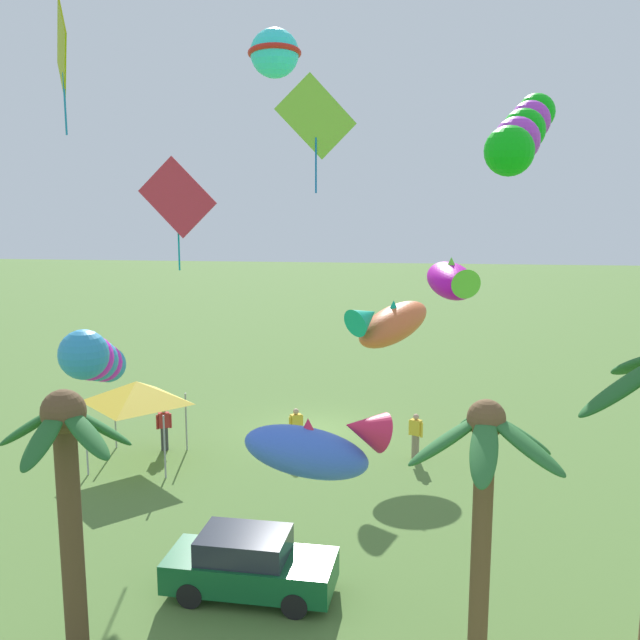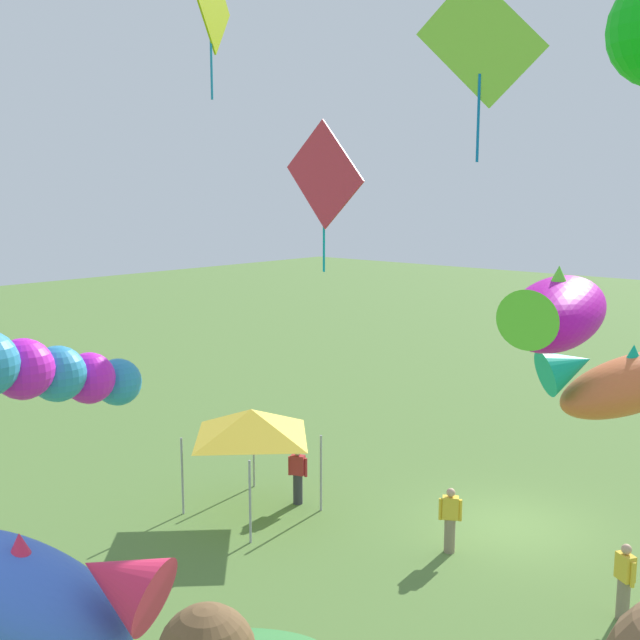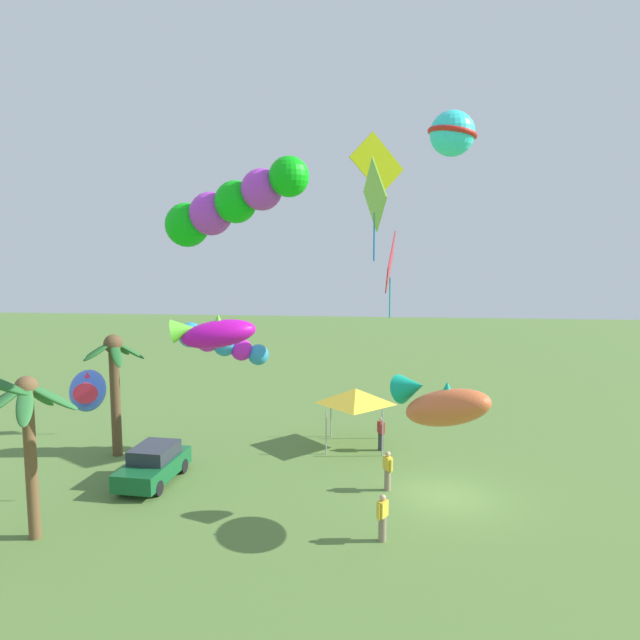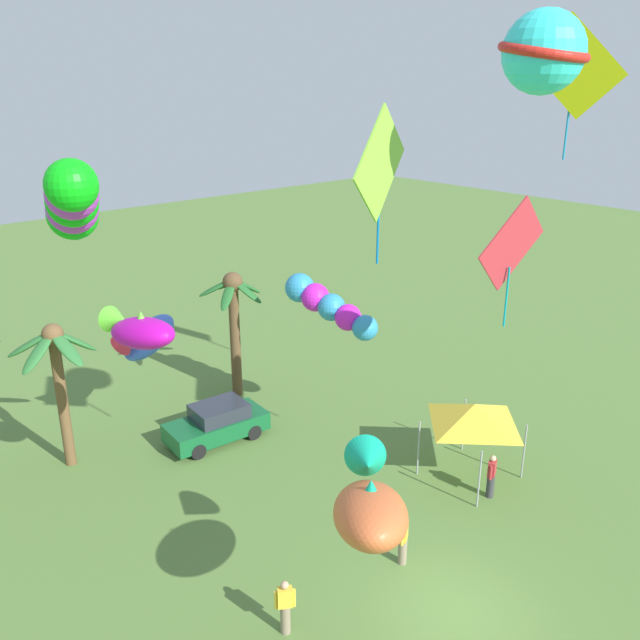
{
  "view_description": "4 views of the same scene",
  "coord_description": "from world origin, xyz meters",
  "px_view_note": "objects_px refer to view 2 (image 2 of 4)",
  "views": [
    {
      "loc": [
        -2.88,
        28.1,
        9.56
      ],
      "look_at": [
        -0.67,
        5.16,
        5.31
      ],
      "focal_mm": 43.21,
      "sensor_mm": 36.0,
      "label": 1
    },
    {
      "loc": [
        -8.76,
        17.34,
        8.47
      ],
      "look_at": [
        1.22,
        6.09,
        5.99
      ],
      "focal_mm": 43.64,
      "sensor_mm": 36.0,
      "label": 2
    },
    {
      "loc": [
        -22.51,
        2.68,
        9.6
      ],
      "look_at": [
        0.98,
        5.04,
        6.72
      ],
      "focal_mm": 33.68,
      "sensor_mm": 36.0,
      "label": 3
    },
    {
      "loc": [
        -11.99,
        -8.19,
        13.43
      ],
      "look_at": [
        -0.08,
        5.32,
        6.89
      ],
      "focal_mm": 37.75,
      "sensor_mm": 36.0,
      "label": 4
    }
  ],
  "objects_px": {
    "spectator_1": "(298,475)",
    "kite_tube_7": "(49,373)",
    "kite_fish_0": "(623,380)",
    "kite_diamond_3": "(324,176)",
    "spectator_2": "(450,519)",
    "festival_tent": "(251,423)",
    "kite_fish_8": "(554,311)",
    "kite_diamond_4": "(481,43)",
    "kite_fish_6": "(36,591)",
    "spectator_0": "(624,581)"
  },
  "relations": [
    {
      "from": "kite_fish_8",
      "to": "spectator_0",
      "type": "bearing_deg",
      "value": -82.69
    },
    {
      "from": "kite_diamond_3",
      "to": "kite_tube_7",
      "type": "bearing_deg",
      "value": 90.04
    },
    {
      "from": "kite_tube_7",
      "to": "kite_fish_8",
      "type": "height_order",
      "value": "kite_fish_8"
    },
    {
      "from": "festival_tent",
      "to": "kite_fish_0",
      "type": "height_order",
      "value": "kite_fish_0"
    },
    {
      "from": "spectator_1",
      "to": "spectator_2",
      "type": "bearing_deg",
      "value": -176.77
    },
    {
      "from": "kite_diamond_3",
      "to": "kite_tube_7",
      "type": "relative_size",
      "value": 0.94
    },
    {
      "from": "kite_diamond_3",
      "to": "kite_fish_6",
      "type": "relative_size",
      "value": 1.18
    },
    {
      "from": "festival_tent",
      "to": "kite_diamond_4",
      "type": "bearing_deg",
      "value": -171.69
    },
    {
      "from": "spectator_0",
      "to": "kite_diamond_3",
      "type": "xyz_separation_m",
      "value": [
        8.22,
        -0.27,
        8.06
      ]
    },
    {
      "from": "spectator_0",
      "to": "kite_diamond_4",
      "type": "height_order",
      "value": "kite_diamond_4"
    },
    {
      "from": "festival_tent",
      "to": "kite_tube_7",
      "type": "distance_m",
      "value": 6.92
    },
    {
      "from": "kite_fish_6",
      "to": "spectator_0",
      "type": "bearing_deg",
      "value": -101.81
    },
    {
      "from": "spectator_2",
      "to": "festival_tent",
      "type": "relative_size",
      "value": 0.56
    },
    {
      "from": "spectator_0",
      "to": "kite_tube_7",
      "type": "xyz_separation_m",
      "value": [
        8.22,
        7.56,
        4.31
      ]
    },
    {
      "from": "kite_fish_0",
      "to": "kite_diamond_3",
      "type": "bearing_deg",
      "value": 12.71
    },
    {
      "from": "kite_diamond_3",
      "to": "spectator_0",
      "type": "bearing_deg",
      "value": 178.09
    },
    {
      "from": "spectator_0",
      "to": "kite_fish_8",
      "type": "xyz_separation_m",
      "value": [
        -0.68,
        5.33,
        6.12
      ]
    },
    {
      "from": "kite_diamond_3",
      "to": "kite_fish_6",
      "type": "bearing_deg",
      "value": 117.45
    },
    {
      "from": "spectator_1",
      "to": "kite_fish_0",
      "type": "xyz_separation_m",
      "value": [
        -7.91,
        -1.96,
        3.6
      ]
    },
    {
      "from": "spectator_0",
      "to": "kite_fish_6",
      "type": "xyz_separation_m",
      "value": [
        2.32,
        11.09,
        3.47
      ]
    },
    {
      "from": "kite_fish_0",
      "to": "festival_tent",
      "type": "bearing_deg",
      "value": 20.74
    },
    {
      "from": "spectator_2",
      "to": "kite_fish_6",
      "type": "height_order",
      "value": "kite_fish_6"
    },
    {
      "from": "kite_fish_0",
      "to": "kite_fish_8",
      "type": "height_order",
      "value": "kite_fish_8"
    },
    {
      "from": "kite_fish_0",
      "to": "spectator_2",
      "type": "bearing_deg",
      "value": 27.75
    },
    {
      "from": "kite_diamond_3",
      "to": "kite_fish_6",
      "type": "xyz_separation_m",
      "value": [
        -5.9,
        11.37,
        -4.6
      ]
    },
    {
      "from": "spectator_1",
      "to": "kite_fish_8",
      "type": "distance_m",
      "value": 12.53
    },
    {
      "from": "kite_diamond_4",
      "to": "kite_fish_0",
      "type": "bearing_deg",
      "value": -136.44
    },
    {
      "from": "kite_diamond_3",
      "to": "kite_fish_8",
      "type": "xyz_separation_m",
      "value": [
        -8.91,
        5.6,
        -1.94
      ]
    },
    {
      "from": "kite_fish_6",
      "to": "kite_tube_7",
      "type": "xyz_separation_m",
      "value": [
        5.9,
        -3.53,
        0.84
      ]
    },
    {
      "from": "spectator_1",
      "to": "kite_tube_7",
      "type": "height_order",
      "value": "kite_tube_7"
    },
    {
      "from": "spectator_0",
      "to": "kite_diamond_4",
      "type": "bearing_deg",
      "value": 6.8
    },
    {
      "from": "kite_diamond_3",
      "to": "kite_diamond_4",
      "type": "distance_m",
      "value": 5.5
    },
    {
      "from": "spectator_2",
      "to": "kite_fish_6",
      "type": "xyz_separation_m",
      "value": [
        -1.87,
        11.31,
        3.47
      ]
    },
    {
      "from": "spectator_1",
      "to": "kite_diamond_3",
      "type": "relative_size",
      "value": 0.41
    },
    {
      "from": "kite_fish_0",
      "to": "kite_tube_7",
      "type": "bearing_deg",
      "value": 52.6
    },
    {
      "from": "kite_diamond_4",
      "to": "kite_fish_6",
      "type": "height_order",
      "value": "kite_diamond_4"
    },
    {
      "from": "kite_diamond_4",
      "to": "kite_tube_7",
      "type": "distance_m",
      "value": 10.69
    },
    {
      "from": "kite_diamond_4",
      "to": "kite_fish_8",
      "type": "distance_m",
      "value": 7.84
    },
    {
      "from": "kite_fish_0",
      "to": "kite_fish_6",
      "type": "bearing_deg",
      "value": 84.11
    },
    {
      "from": "kite_fish_8",
      "to": "kite_tube_7",
      "type": "bearing_deg",
      "value": 14.08
    },
    {
      "from": "spectator_1",
      "to": "kite_diamond_3",
      "type": "height_order",
      "value": "kite_diamond_3"
    },
    {
      "from": "kite_diamond_3",
      "to": "spectator_2",
      "type": "bearing_deg",
      "value": 179.21
    },
    {
      "from": "kite_diamond_4",
      "to": "kite_fish_6",
      "type": "xyz_separation_m",
      "value": [
        -1.09,
        10.69,
        -7.17
      ]
    },
    {
      "from": "kite_fish_0",
      "to": "kite_tube_7",
      "type": "distance_m",
      "value": 11.94
    },
    {
      "from": "spectator_1",
      "to": "spectator_2",
      "type": "xyz_separation_m",
      "value": [
        -4.7,
        -0.26,
        0.0
      ]
    },
    {
      "from": "spectator_2",
      "to": "kite_tube_7",
      "type": "height_order",
      "value": "kite_tube_7"
    },
    {
      "from": "kite_fish_6",
      "to": "kite_fish_8",
      "type": "height_order",
      "value": "kite_fish_8"
    },
    {
      "from": "spectator_2",
      "to": "kite_diamond_4",
      "type": "xyz_separation_m",
      "value": [
        -0.78,
        0.62,
        10.64
      ]
    },
    {
      "from": "spectator_1",
      "to": "festival_tent",
      "type": "height_order",
      "value": "festival_tent"
    },
    {
      "from": "kite_fish_0",
      "to": "kite_diamond_3",
      "type": "xyz_separation_m",
      "value": [
        7.25,
        1.64,
        4.47
      ]
    }
  ]
}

